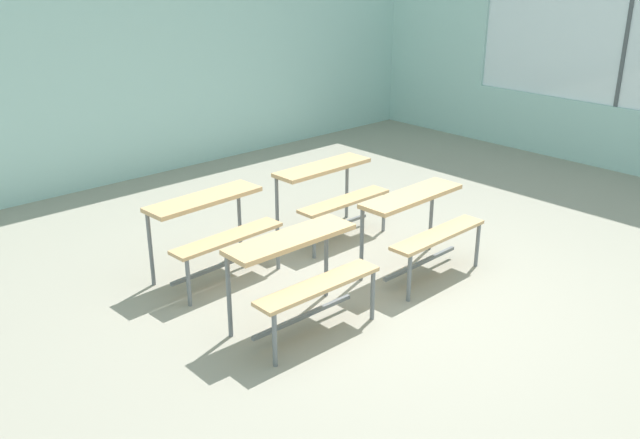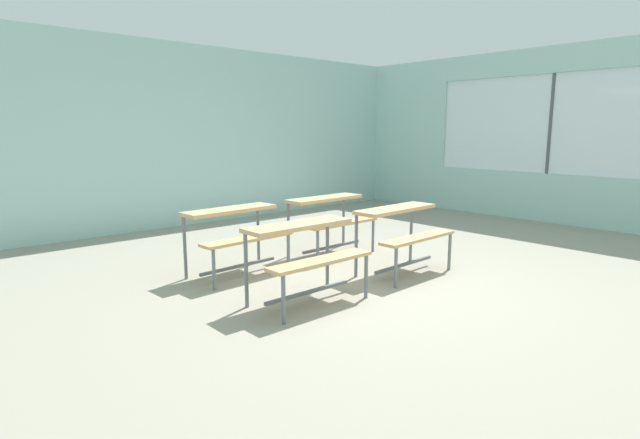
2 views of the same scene
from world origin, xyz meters
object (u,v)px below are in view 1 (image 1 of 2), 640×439
desk_bench_r0c1 (420,215)px  desk_bench_r1c0 (212,219)px  desk_bench_r1c1 (330,184)px  desk_bench_r0c0 (300,262)px

desk_bench_r0c1 → desk_bench_r1c0: same height
desk_bench_r0c1 → desk_bench_r1c1: (-0.00, 1.18, 0.00)m
desk_bench_r0c1 → desk_bench_r1c1: 1.18m
desk_bench_r1c0 → desk_bench_r1c1: 1.42m
desk_bench_r0c0 → desk_bench_r0c1: (1.44, 0.01, 0.00)m
desk_bench_r0c0 → desk_bench_r1c0: 1.21m
desk_bench_r1c0 → desk_bench_r0c0: bearing=-93.8°
desk_bench_r0c1 → desk_bench_r0c0: bearing=179.1°
desk_bench_r0c0 → desk_bench_r0c1: same height
desk_bench_r0c1 → desk_bench_r1c1: bearing=88.8°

